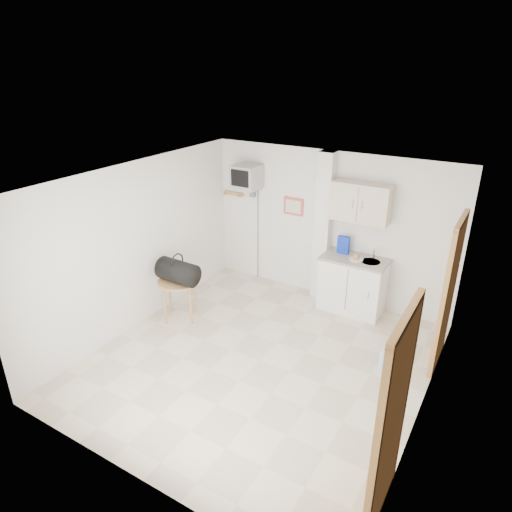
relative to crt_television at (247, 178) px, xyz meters
The scene contains 7 objects.
ground 3.15m from the crt_television, 54.36° to the right, with size 4.50×4.50×0.00m, color beige.
room_envelope 2.60m from the crt_television, 48.84° to the right, with size 4.24×4.54×2.55m.
kitchenette 2.32m from the crt_television, ahead, with size 1.03×0.58×2.10m.
crt_television is the anchor object (origin of this frame).
round_table 2.17m from the crt_television, 96.78° to the right, with size 0.64×0.64×0.66m.
duffel_bag 2.05m from the crt_television, 95.26° to the right, with size 0.65×0.37×0.47m.
water_bottle 3.69m from the crt_television, 24.21° to the right, with size 0.11×0.11×0.33m.
Camera 1 is at (2.60, -4.44, 3.82)m, focal length 32.00 mm.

